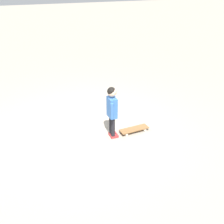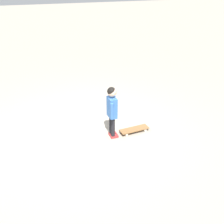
# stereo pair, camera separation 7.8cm
# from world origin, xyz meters

# --- Properties ---
(ground_plane) EXTENTS (50.00, 50.00, 0.00)m
(ground_plane) POSITION_xyz_m (0.00, 0.00, 0.00)
(ground_plane) COLOR #9E9384
(child_person) EXTENTS (0.37, 0.22, 1.06)m
(child_person) POSITION_xyz_m (-0.47, -0.43, 0.66)
(child_person) COLOR black
(child_person) RESTS_ON ground
(skateboard) EXTENTS (0.24, 0.62, 0.07)m
(skateboard) POSITION_xyz_m (-0.46, -0.92, 0.06)
(skateboard) COLOR olive
(skateboard) RESTS_ON ground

